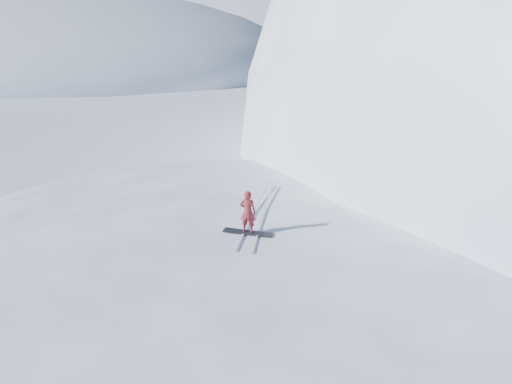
% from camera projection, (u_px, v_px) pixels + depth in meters
% --- Properties ---
extents(ground, '(400.00, 400.00, 0.00)m').
position_uv_depth(ground, '(273.00, 355.00, 13.41)').
color(ground, white).
rests_on(ground, ground).
extents(near_ridge, '(36.00, 28.00, 4.80)m').
position_uv_depth(near_ridge, '(322.00, 302.00, 15.83)').
color(near_ridge, white).
rests_on(near_ridge, ground).
extents(peak_shoulder, '(28.00, 24.00, 18.00)m').
position_uv_depth(peak_shoulder, '(503.00, 169.00, 28.69)').
color(peak_shoulder, white).
rests_on(peak_shoulder, ground).
extents(far_ridge_c, '(140.00, 90.00, 36.00)m').
position_uv_depth(far_ridge_c, '(226.00, 45.00, 121.51)').
color(far_ridge_c, white).
rests_on(far_ridge_c, ground).
extents(wind_bumps, '(16.00, 14.40, 1.00)m').
position_uv_depth(wind_bumps, '(272.00, 309.00, 15.44)').
color(wind_bumps, white).
rests_on(wind_bumps, ground).
extents(snowboard, '(1.72, 0.35, 0.03)m').
position_uv_depth(snowboard, '(248.00, 232.00, 15.44)').
color(snowboard, black).
rests_on(snowboard, near_ridge).
extents(snowboarder, '(0.55, 0.37, 1.50)m').
position_uv_depth(snowboarder, '(248.00, 212.00, 15.15)').
color(snowboarder, maroon).
rests_on(snowboarder, snowboard).
extents(board_tracks, '(1.07, 5.99, 0.04)m').
position_uv_depth(board_tracks, '(259.00, 212.00, 16.96)').
color(board_tracks, silver).
rests_on(board_tracks, ground).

